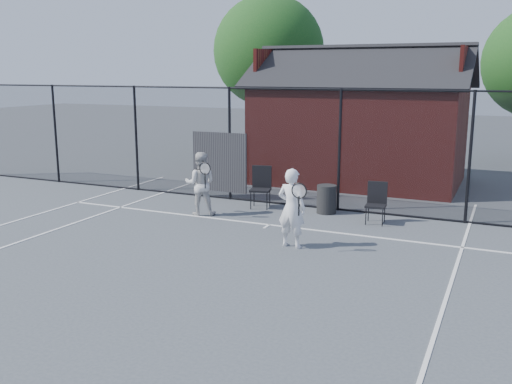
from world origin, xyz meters
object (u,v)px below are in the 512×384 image
at_px(player_front, 292,208).
at_px(chair_left, 260,188).
at_px(clubhouse, 360,130).
at_px(waste_bin, 327,199).
at_px(player_back, 200,184).
at_px(chair_right, 376,204).

relative_size(player_front, chair_left, 1.53).
xyz_separation_m(clubhouse, waste_bin, (0.33, -4.40, -1.26)).
distance_m(chair_left, waste_bin, 1.70).
height_order(player_front, waste_bin, player_front).
relative_size(player_front, waste_bin, 2.27).
bearing_deg(player_back, chair_right, 12.42).
bearing_deg(waste_bin, player_front, -86.16).
bearing_deg(waste_bin, chair_right, -20.88).
height_order(clubhouse, player_back, clubhouse).
bearing_deg(player_back, waste_bin, 27.04).
bearing_deg(chair_left, player_back, -143.50).
bearing_deg(player_front, chair_right, 65.28).
height_order(player_back, chair_left, player_back).
bearing_deg(chair_left, player_front, -68.75).
relative_size(chair_right, waste_bin, 1.33).
xyz_separation_m(player_back, chair_left, (1.03, 1.22, -0.25)).
distance_m(player_front, chair_right, 2.69).
distance_m(player_front, waste_bin, 2.96).
xyz_separation_m(clubhouse, player_front, (0.52, -7.32, -0.82)).
bearing_deg(player_front, waste_bin, 93.84).
relative_size(clubhouse, player_front, 4.14).
distance_m(clubhouse, player_back, 6.32).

